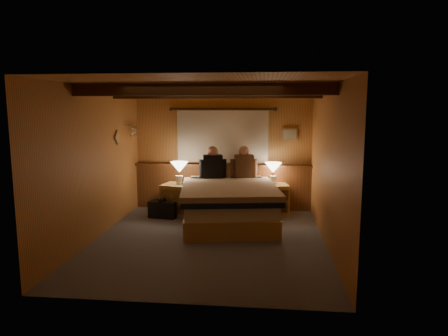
# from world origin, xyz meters

# --- Properties ---
(floor) EXTENTS (4.20, 4.20, 0.00)m
(floor) POSITION_xyz_m (0.00, 0.00, 0.00)
(floor) COLOR #555965
(floor) RESTS_ON ground
(ceiling) EXTENTS (4.20, 4.20, 0.00)m
(ceiling) POSITION_xyz_m (0.00, 0.00, 2.40)
(ceiling) COLOR #DBA052
(ceiling) RESTS_ON wall_back
(wall_back) EXTENTS (3.60, 0.00, 3.60)m
(wall_back) POSITION_xyz_m (0.00, 2.10, 1.20)
(wall_back) COLOR #CE8349
(wall_back) RESTS_ON floor
(wall_left) EXTENTS (0.00, 4.20, 4.20)m
(wall_left) POSITION_xyz_m (-1.80, 0.00, 1.20)
(wall_left) COLOR #CE8349
(wall_left) RESTS_ON floor
(wall_right) EXTENTS (0.00, 4.20, 4.20)m
(wall_right) POSITION_xyz_m (1.80, 0.00, 1.20)
(wall_right) COLOR #CE8349
(wall_right) RESTS_ON floor
(wall_front) EXTENTS (3.60, 0.00, 3.60)m
(wall_front) POSITION_xyz_m (0.00, -2.10, 1.20)
(wall_front) COLOR #CE8349
(wall_front) RESTS_ON floor
(wainscot) EXTENTS (3.60, 0.23, 0.94)m
(wainscot) POSITION_xyz_m (0.00, 2.04, 0.49)
(wainscot) COLOR brown
(wainscot) RESTS_ON wall_back
(curtain_window) EXTENTS (2.18, 0.09, 1.11)m
(curtain_window) POSITION_xyz_m (0.00, 2.03, 1.52)
(curtain_window) COLOR #432810
(curtain_window) RESTS_ON wall_back
(ceiling_beams) EXTENTS (3.60, 1.65, 0.16)m
(ceiling_beams) POSITION_xyz_m (0.00, 0.15, 2.31)
(ceiling_beams) COLOR #432810
(ceiling_beams) RESTS_ON ceiling
(coat_rail) EXTENTS (0.05, 0.55, 0.24)m
(coat_rail) POSITION_xyz_m (-1.72, 1.58, 1.67)
(coat_rail) COLOR silver
(coat_rail) RESTS_ON wall_left
(framed_print) EXTENTS (0.30, 0.04, 0.25)m
(framed_print) POSITION_xyz_m (1.35, 2.08, 1.55)
(framed_print) COLOR tan
(framed_print) RESTS_ON wall_back
(bed) EXTENTS (1.91, 2.32, 0.72)m
(bed) POSITION_xyz_m (0.23, 0.93, 0.37)
(bed) COLOR tan
(bed) RESTS_ON floor
(nightstand_left) EXTENTS (0.64, 0.60, 0.61)m
(nightstand_left) POSITION_xyz_m (-0.83, 1.48, 0.30)
(nightstand_left) COLOR tan
(nightstand_left) RESTS_ON floor
(nightstand_right) EXTENTS (0.62, 0.57, 0.59)m
(nightstand_right) POSITION_xyz_m (1.04, 1.73, 0.30)
(nightstand_right) COLOR tan
(nightstand_right) RESTS_ON floor
(lamp_left) EXTENTS (0.34, 0.34, 0.44)m
(lamp_left) POSITION_xyz_m (-0.78, 1.47, 0.91)
(lamp_left) COLOR white
(lamp_left) RESTS_ON nightstand_left
(lamp_right) EXTENTS (0.33, 0.33, 0.42)m
(lamp_right) POSITION_xyz_m (1.02, 1.76, 0.89)
(lamp_right) COLOR white
(lamp_right) RESTS_ON nightstand_right
(person_left) EXTENTS (0.52, 0.29, 0.65)m
(person_left) POSITION_xyz_m (-0.15, 1.62, 0.97)
(person_left) COLOR black
(person_left) RESTS_ON bed
(person_right) EXTENTS (0.53, 0.28, 0.65)m
(person_right) POSITION_xyz_m (0.45, 1.74, 0.97)
(person_right) COLOR #4E331F
(person_right) RESTS_ON bed
(duffel_bag) EXTENTS (0.57, 0.40, 0.38)m
(duffel_bag) POSITION_xyz_m (-1.05, 1.27, 0.17)
(duffel_bag) COLOR black
(duffel_bag) RESTS_ON floor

